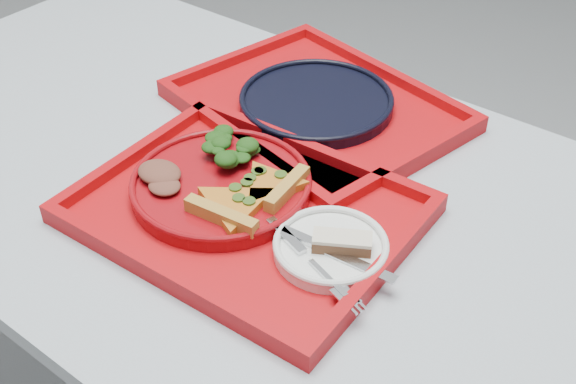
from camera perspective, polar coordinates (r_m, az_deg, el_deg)
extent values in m
cube|color=#9DA5B0|center=(1.09, -2.00, -0.01)|extent=(1.60, 0.80, 0.03)
cylinder|color=gray|center=(1.91, -12.45, 4.16)|extent=(0.05, 0.05, 0.72)
cube|color=#AB090D|center=(1.02, -3.32, -1.69)|extent=(0.46, 0.37, 0.01)
cube|color=#AB090D|center=(1.24, 2.23, 6.50)|extent=(0.51, 0.44, 0.01)
cylinder|color=maroon|center=(1.04, -5.29, 0.42)|extent=(0.26, 0.26, 0.02)
cylinder|color=white|center=(0.94, 3.39, -4.56)|extent=(0.15, 0.15, 0.01)
cylinder|color=black|center=(1.23, 2.25, 7.05)|extent=(0.26, 0.26, 0.02)
ellipsoid|color=black|center=(1.08, -4.72, 3.76)|extent=(0.08, 0.07, 0.04)
ellipsoid|color=brown|center=(1.05, -10.12, 1.53)|extent=(0.07, 0.05, 0.02)
cube|color=#4F2A1A|center=(0.93, 4.29, -4.09)|extent=(0.08, 0.06, 0.02)
cube|color=beige|center=(0.92, 4.32, -3.61)|extent=(0.08, 0.06, 0.01)
cube|color=silver|center=(0.93, 3.45, -4.68)|extent=(0.19, 0.03, 0.01)
cube|color=silver|center=(0.92, 1.72, -5.32)|extent=(0.18, 0.08, 0.01)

